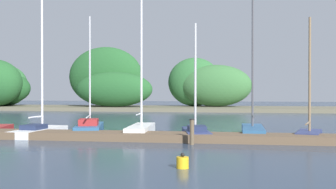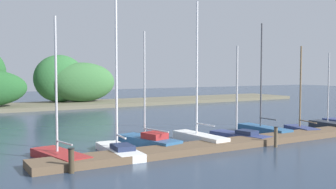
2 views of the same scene
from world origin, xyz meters
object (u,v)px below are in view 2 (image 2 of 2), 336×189
sailboat_5 (262,128)px  sailboat_7 (328,125)px  sailboat_0 (58,153)px  sailboat_3 (198,136)px  sailboat_4 (239,134)px  mooring_piling_0 (71,160)px  sailboat_6 (300,127)px  sailboat_1 (118,147)px  sailboat_2 (147,140)px  mooring_piling_1 (276,137)px

sailboat_5 → sailboat_7: sailboat_5 is taller
sailboat_0 → sailboat_3: bearing=-100.1°
sailboat_4 → mooring_piling_0: (-11.05, -2.60, 0.20)m
sailboat_4 → mooring_piling_0: size_ratio=5.49×
sailboat_6 → sailboat_7: sailboat_6 is taller
sailboat_5 → sailboat_1: bearing=96.7°
sailboat_1 → sailboat_5: size_ratio=1.09×
sailboat_2 → sailboat_3: (2.95, -0.63, 0.07)m
sailboat_0 → sailboat_2: size_ratio=1.06×
sailboat_6 → mooring_piling_0: sailboat_6 is taller
sailboat_6 → sailboat_3: bearing=101.9°
sailboat_4 → mooring_piling_1: bearing=170.7°
sailboat_7 → mooring_piling_0: (-19.25, -2.54, 0.19)m
sailboat_1 → sailboat_5: sailboat_1 is taller
sailboat_1 → sailboat_7: bearing=-84.9°
sailboat_0 → sailboat_7: sailboat_0 is taller
sailboat_5 → sailboat_7: (5.42, -1.02, -0.03)m
sailboat_7 → mooring_piling_1: (-8.10, -2.83, 0.23)m
sailboat_1 → sailboat_4: (7.99, 0.28, -0.06)m
sailboat_6 → mooring_piling_0: bearing=112.9°
sailboat_4 → sailboat_0: bearing=78.4°
sailboat_3 → sailboat_4: bearing=-99.3°
sailboat_1 → sailboat_3: size_ratio=0.98×
sailboat_2 → sailboat_1: bearing=103.9°
sailboat_5 → mooring_piling_0: 14.29m
mooring_piling_1 → sailboat_1: bearing=162.2°
sailboat_1 → sailboat_7: (16.20, 0.22, -0.05)m
sailboat_0 → sailboat_1: bearing=-108.2°
mooring_piling_1 → sailboat_0: bearing=165.0°
sailboat_2 → sailboat_3: 3.02m
mooring_piling_0 → mooring_piling_1: (11.16, -0.28, 0.04)m
sailboat_6 → sailboat_7: size_ratio=1.07×
sailboat_4 → mooring_piling_0: sailboat_4 is taller
sailboat_0 → sailboat_3: 8.05m
sailboat_1 → sailboat_4: 8.00m
sailboat_6 → mooring_piling_1: sailboat_6 is taller
sailboat_2 → mooring_piling_1: size_ratio=5.67×
sailboat_2 → sailboat_6: bearing=-109.0°
sailboat_3 → sailboat_2: bearing=74.3°
sailboat_4 → sailboat_5: size_ratio=0.78×
sailboat_7 → sailboat_4: bearing=93.9°
sailboat_0 → mooring_piling_0: (-0.19, -2.65, 0.20)m
sailboat_1 → sailboat_6: (13.39, 0.28, -0.02)m
sailboat_2 → sailboat_7: size_ratio=1.16×
mooring_piling_0 → mooring_piling_1: bearing=-1.5°
sailboat_7 → mooring_piling_1: bearing=113.6°
mooring_piling_1 → sailboat_5: bearing=55.1°
sailboat_0 → sailboat_1: size_ratio=0.84×
sailboat_0 → sailboat_5: bearing=-98.0°
sailboat_3 → sailboat_6: bearing=-95.6°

